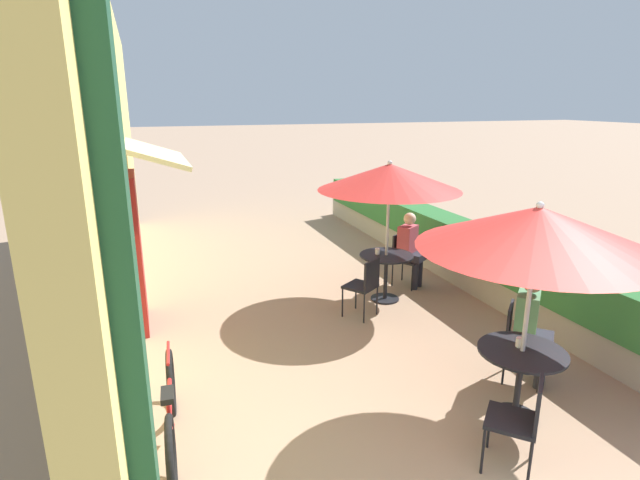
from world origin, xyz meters
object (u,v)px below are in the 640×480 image
(cafe_chair_near_right, at_px, (522,416))
(bicycle_leaning, at_px, (171,414))
(seated_patron_near_left, at_px, (531,324))
(coffee_cup_mid, at_px, (377,251))
(patio_table_near, at_px, (520,368))
(seated_patron_mid_right, at_px, (410,247))
(cafe_chair_mid_left, at_px, (365,283))
(cafe_chair_mid_right, at_px, (404,255))
(coffee_cup_near, at_px, (520,342))
(patio_umbrella_near, at_px, (537,228))
(patio_table_mid, at_px, (386,266))
(cafe_chair_near_left, at_px, (519,337))
(patio_umbrella_mid, at_px, (389,177))

(cafe_chair_near_right, xyz_separation_m, bicycle_leaning, (-2.70, 1.24, -0.17))
(seated_patron_near_left, relative_size, coffee_cup_mid, 13.89)
(patio_table_near, xyz_separation_m, seated_patron_mid_right, (0.80, 3.53, 0.14))
(patio_table_near, bearing_deg, seated_patron_near_left, 41.89)
(cafe_chair_near_right, bearing_deg, bicycle_leaning, 110.79)
(cafe_chair_mid_left, xyz_separation_m, cafe_chair_mid_right, (1.15, 0.97, 0.00))
(coffee_cup_near, bearing_deg, cafe_chair_near_right, -127.60)
(patio_table_near, distance_m, cafe_chair_mid_right, 3.70)
(cafe_chair_near_right, relative_size, cafe_chair_mid_right, 1.00)
(patio_umbrella_near, distance_m, patio_table_mid, 3.43)
(patio_umbrella_near, height_order, cafe_chair_mid_right, patio_umbrella_near)
(seated_patron_near_left, height_order, seated_patron_mid_right, same)
(cafe_chair_near_left, xyz_separation_m, cafe_chair_near_right, (-0.96, -1.16, 0.00))
(coffee_cup_near, bearing_deg, patio_table_near, -107.62)
(cafe_chair_near_left, relative_size, cafe_chair_mid_right, 1.00)
(cafe_chair_near_left, distance_m, bicycle_leaning, 3.67)
(patio_table_mid, distance_m, bicycle_leaning, 4.17)
(patio_umbrella_mid, height_order, cafe_chair_mid_right, patio_umbrella_mid)
(patio_umbrella_near, relative_size, bicycle_leaning, 1.22)
(seated_patron_near_left, relative_size, cafe_chair_near_right, 1.44)
(coffee_cup_near, xyz_separation_m, coffee_cup_mid, (0.03, 3.15, 0.00))
(cafe_chair_near_right, relative_size, coffee_cup_mid, 9.67)
(cafe_chair_mid_right, distance_m, coffee_cup_mid, 0.84)
(seated_patron_mid_right, bearing_deg, seated_patron_near_left, 51.04)
(cafe_chair_near_left, relative_size, seated_patron_near_left, 0.70)
(cafe_chair_mid_right, bearing_deg, seated_patron_mid_right, 90.00)
(patio_umbrella_near, bearing_deg, patio_table_near, 0.00)
(seated_patron_near_left, xyz_separation_m, patio_umbrella_mid, (-0.40, 2.64, 1.23))
(cafe_chair_mid_left, height_order, seated_patron_mid_right, seated_patron_mid_right)
(cafe_chair_near_left, bearing_deg, coffee_cup_near, 3.40)
(cafe_chair_near_left, relative_size, cafe_chair_mid_left, 1.00)
(coffee_cup_mid, bearing_deg, patio_umbrella_near, -90.90)
(patio_table_near, bearing_deg, bicycle_leaning, 168.32)
(patio_table_near, relative_size, cafe_chair_mid_right, 0.94)
(patio_umbrella_near, xyz_separation_m, cafe_chair_near_right, (-0.48, -0.58, -1.40))
(coffee_cup_mid, distance_m, bicycle_leaning, 4.15)
(coffee_cup_near, bearing_deg, seated_patron_mid_right, 77.29)
(patio_table_mid, xyz_separation_m, patio_umbrella_mid, (0.00, 0.00, 1.38))
(patio_table_near, relative_size, patio_umbrella_near, 0.38)
(cafe_chair_near_left, height_order, patio_table_mid, cafe_chair_near_left)
(seated_patron_near_left, xyz_separation_m, cafe_chair_mid_right, (0.18, 3.12, -0.17))
(cafe_chair_mid_right, bearing_deg, coffee_cup_near, 44.24)
(patio_table_near, distance_m, cafe_chair_mid_left, 2.68)
(patio_umbrella_mid, height_order, seated_patron_mid_right, patio_umbrella_mid)
(seated_patron_mid_right, bearing_deg, cafe_chair_near_right, 38.31)
(cafe_chair_mid_left, bearing_deg, seated_patron_near_left, -100.03)
(cafe_chair_mid_right, xyz_separation_m, coffee_cup_mid, (-0.69, -0.40, 0.26))
(patio_umbrella_mid, distance_m, cafe_chair_mid_right, 1.59)
(patio_umbrella_near, bearing_deg, coffee_cup_near, 72.38)
(cafe_chair_near_right, distance_m, cafe_chair_mid_left, 3.23)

